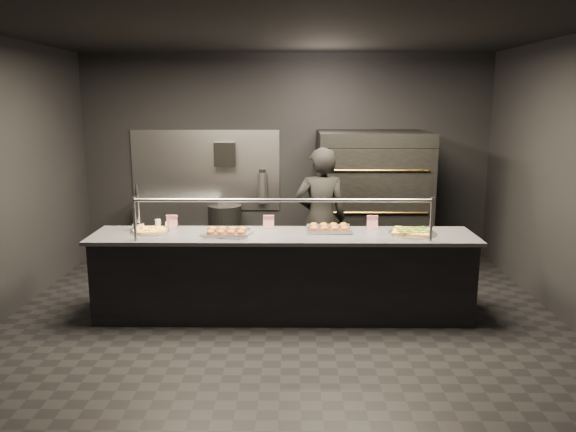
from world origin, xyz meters
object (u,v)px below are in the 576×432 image
at_px(slider_tray_b, 329,228).
at_px(round_pizza, 150,231).
at_px(beer_tap, 138,216).
at_px(square_pizza, 412,232).
at_px(prep_shelf, 179,228).
at_px(trash_bin, 225,233).
at_px(service_counter, 283,275).
at_px(fire_extinguisher, 263,187).
at_px(worker, 321,219).
at_px(towel_dispenser, 225,154).
at_px(slider_tray_a, 227,232).
at_px(pizza_oven, 371,199).

bearing_deg(slider_tray_b, round_pizza, -178.07).
distance_m(beer_tap, round_pizza, 0.22).
height_order(beer_tap, square_pizza, beer_tap).
bearing_deg(round_pizza, square_pizza, -1.13).
height_order(prep_shelf, trash_bin, prep_shelf).
relative_size(beer_tap, square_pizza, 1.03).
height_order(prep_shelf, round_pizza, round_pizza).
relative_size(service_counter, prep_shelf, 3.42).
distance_m(fire_extinguisher, worker, 1.66).
bearing_deg(service_counter, round_pizza, 176.65).
height_order(towel_dispenser, worker, worker).
height_order(fire_extinguisher, round_pizza, fire_extinguisher).
xyz_separation_m(prep_shelf, slider_tray_a, (1.00, -2.36, 0.50)).
xyz_separation_m(service_counter, trash_bin, (-0.90, 2.22, -0.05)).
bearing_deg(pizza_oven, service_counter, -122.27).
bearing_deg(trash_bin, towel_dispenser, 90.00).
relative_size(slider_tray_a, slider_tray_b, 1.13).
bearing_deg(worker, square_pizza, 130.80).
distance_m(service_counter, slider_tray_a, 0.77).
distance_m(prep_shelf, square_pizza, 3.80).
bearing_deg(prep_shelf, service_counter, -55.41).
bearing_deg(slider_tray_b, service_counter, -163.23).
bearing_deg(slider_tray_a, towel_dispenser, 97.03).
distance_m(pizza_oven, beer_tap, 3.29).
bearing_deg(service_counter, towel_dispenser, 110.63).
height_order(beer_tap, worker, worker).
relative_size(prep_shelf, fire_extinguisher, 2.38).
distance_m(slider_tray_a, square_pizza, 1.99).
bearing_deg(square_pizza, trash_bin, 136.21).
xyz_separation_m(fire_extinguisher, slider_tray_b, (0.85, -2.25, -0.11)).
xyz_separation_m(pizza_oven, slider_tray_a, (-1.80, -1.94, -0.02)).
relative_size(slider_tray_b, square_pizza, 0.96).
bearing_deg(fire_extinguisher, service_counter, -81.70).
bearing_deg(worker, towel_dispenser, -51.60).
height_order(pizza_oven, worker, pizza_oven).
bearing_deg(beer_tap, round_pizza, -32.42).
bearing_deg(square_pizza, towel_dispenser, 134.07).
distance_m(service_counter, fire_extinguisher, 2.50).
bearing_deg(slider_tray_b, fire_extinguisher, 110.69).
distance_m(beer_tap, square_pizza, 2.99).
height_order(slider_tray_b, worker, worker).
height_order(pizza_oven, fire_extinguisher, pizza_oven).
height_order(service_counter, prep_shelf, service_counter).
distance_m(fire_extinguisher, round_pizza, 2.57).
distance_m(towel_dispenser, slider_tray_a, 2.52).
bearing_deg(slider_tray_b, pizza_oven, 68.19).
relative_size(service_counter, square_pizza, 7.97).
relative_size(round_pizza, trash_bin, 0.52).
relative_size(service_counter, trash_bin, 5.00).
relative_size(pizza_oven, beer_tap, 3.60).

